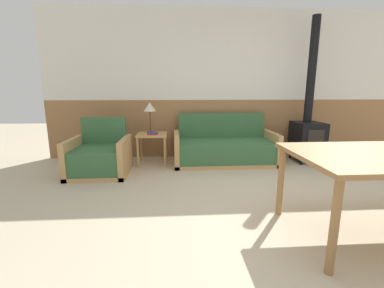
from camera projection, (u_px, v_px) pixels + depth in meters
ground_plane at (302, 221)px, 2.53m from camera, size 16.00×16.00×0.00m
wall_back at (241, 85)px, 4.82m from camera, size 7.20×0.06×2.70m
couch at (224, 149)px, 4.52m from camera, size 1.75×0.83×0.85m
armchair at (100, 157)px, 3.93m from camera, size 0.86×0.82×0.83m
side_table at (152, 139)px, 4.44m from camera, size 0.51×0.51×0.53m
table_lamp at (150, 108)px, 4.42m from camera, size 0.21×0.21×0.53m
book_stack at (153, 133)px, 4.33m from camera, size 0.17×0.14×0.04m
wood_stove at (308, 127)px, 4.54m from camera, size 0.46×0.56×2.47m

